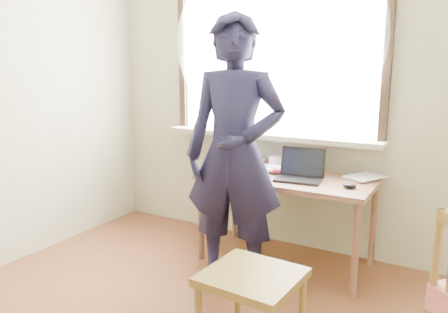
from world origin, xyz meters
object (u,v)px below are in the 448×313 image
Objects in this scene: desk at (287,185)px; person at (235,155)px; mug_white at (276,162)px; laptop at (300,172)px; mug_dark at (212,169)px; work_chair at (252,287)px.

person reaches higher than desk.
mug_white is 0.71m from person.
laptop is 0.57m from person.
mug_white is at bearing 53.32° from mug_dark.
mug_dark reaches higher than desk.
mug_dark is at bearing 131.24° from work_chair.
desk is 0.60m from person.
mug_white is (-0.29, 0.23, -0.00)m from laptop.
desk is at bearing 164.15° from laptop.
laptop reaches higher than mug_dark.
laptop is at bearing -15.85° from desk.
mug_white reaches higher than mug_dark.
laptop is at bearing 98.53° from work_chair.
mug_dark is (-0.33, -0.45, -0.00)m from mug_white.
work_chair is at bearing -76.10° from desk.
person is at bearing 125.02° from work_chair.
person is at bearing -109.59° from desk.
desk is 1.21m from work_chair.
laptop reaches higher than desk.
laptop is 0.66m from mug_dark.
desk is 12.25× the size of mug_dark.
mug_white is at bearing 130.86° from desk.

